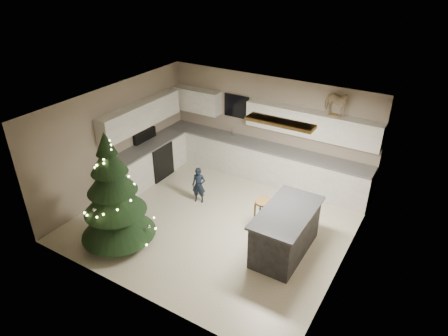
{
  "coord_description": "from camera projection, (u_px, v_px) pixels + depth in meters",
  "views": [
    {
      "loc": [
        3.82,
        -6.0,
        5.22
      ],
      "look_at": [
        0.0,
        0.35,
        1.15
      ],
      "focal_mm": 32.0,
      "sensor_mm": 36.0,
      "label": 1
    }
  ],
  "objects": [
    {
      "name": "christmas_tree",
      "position": [
        114.0,
        200.0,
        7.64
      ],
      "size": [
        1.52,
        1.47,
        2.42
      ],
      "rotation": [
        0.0,
        0.0,
        -0.23
      ],
      "color": "#3F2816",
      "rests_on": "ground_plane"
    },
    {
      "name": "room_shell",
      "position": [
        216.0,
        149.0,
        7.89
      ],
      "size": [
        5.52,
        5.02,
        2.61
      ],
      "color": "gray",
      "rests_on": "ground_plane"
    },
    {
      "name": "cabinetry",
      "position": [
        220.0,
        151.0,
        10.03
      ],
      "size": [
        5.5,
        3.2,
        2.0
      ],
      "color": "white",
      "rests_on": "ground_plane"
    },
    {
      "name": "ground_plane",
      "position": [
        216.0,
        220.0,
        8.74
      ],
      "size": [
        5.5,
        5.5,
        0.0
      ],
      "primitive_type": "plane",
      "color": "beige"
    },
    {
      "name": "island",
      "position": [
        285.0,
        231.0,
        7.63
      ],
      "size": [
        0.9,
        1.7,
        0.95
      ],
      "color": "black",
      "rests_on": "ground_plane"
    },
    {
      "name": "bar_stool",
      "position": [
        263.0,
        208.0,
        8.26
      ],
      "size": [
        0.36,
        0.36,
        0.69
      ],
      "rotation": [
        0.0,
        0.0,
        0.03
      ],
      "color": "brown",
      "rests_on": "ground_plane"
    },
    {
      "name": "toddler",
      "position": [
        199.0,
        185.0,
        9.21
      ],
      "size": [
        0.37,
        0.3,
        0.87
      ],
      "primitive_type": "imported",
      "rotation": [
        0.0,
        0.0,
        0.31
      ],
      "color": "black",
      "rests_on": "ground_plane"
    },
    {
      "name": "rocking_horse",
      "position": [
        336.0,
        103.0,
        8.64
      ],
      "size": [
        0.73,
        0.51,
        0.58
      ],
      "rotation": [
        0.0,
        0.0,
        1.22
      ],
      "color": "brown",
      "rests_on": "cabinetry"
    }
  ]
}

